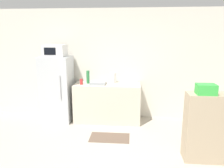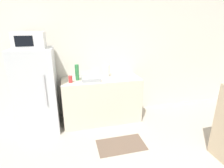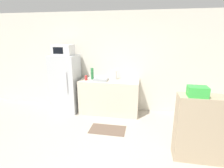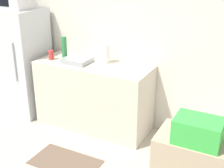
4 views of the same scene
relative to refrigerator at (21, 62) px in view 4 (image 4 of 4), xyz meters
name	(u,v)px [view 4 (image 4 of 4)]	position (x,y,z in m)	size (l,w,h in m)	color
wall_back	(124,29)	(1.46, 0.40, 0.54)	(8.00, 0.06, 2.60)	silver
refrigerator	(21,62)	(0.00, 0.00, 0.00)	(0.68, 0.64, 1.52)	silver
counter	(94,95)	(1.18, 0.05, -0.31)	(1.52, 0.61, 0.89)	beige
sink_basin	(77,60)	(0.97, 0.00, 0.16)	(0.35, 0.30, 0.06)	#9EA3A8
bottle_tall	(64,48)	(0.72, 0.07, 0.28)	(0.07, 0.07, 0.30)	#2D7F42
bottle_short	(51,55)	(0.59, -0.05, 0.20)	(0.07, 0.07, 0.12)	red
basket	(198,131)	(2.85, -1.52, 0.43)	(0.28, 0.20, 0.16)	green
paper_towel_roll	(105,54)	(1.30, 0.15, 0.26)	(0.12, 0.12, 0.25)	white
kitchen_rug	(65,162)	(1.32, -0.85, -0.75)	(0.79, 0.45, 0.01)	brown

